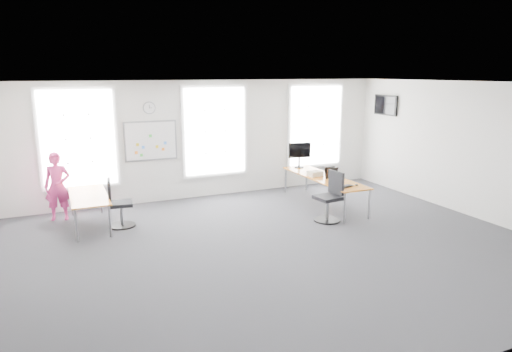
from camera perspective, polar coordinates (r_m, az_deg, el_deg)
name	(u,v)px	position (r m, az deg, el deg)	size (l,w,h in m)	color
floor	(270,248)	(8.57, 1.81, -8.98)	(10.00, 10.00, 0.00)	#26262B
ceiling	(272,83)	(7.96, 1.97, 11.50)	(10.00, 10.00, 0.00)	silver
wall_back	(204,139)	(11.81, -6.57, 4.56)	(10.00, 10.00, 0.00)	white
wall_front	(444,245)	(4.98, 22.44, -7.95)	(10.00, 10.00, 0.00)	white
wall_right	(474,150)	(11.21, 25.62, 2.93)	(10.00, 10.00, 0.00)	white
window_left	(78,139)	(11.24, -21.34, 4.37)	(1.60, 0.06, 2.20)	white
window_mid	(215,131)	(11.85, -5.16, 5.59)	(1.60, 0.06, 2.20)	white
window_right	(315,126)	(13.11, 7.42, 6.23)	(1.60, 0.06, 2.20)	white
desk_right	(324,179)	(11.23, 8.45, -0.32)	(0.77, 2.87, 0.70)	#BB7C2D
desk_left	(89,198)	(10.18, -20.18, -2.56)	(0.74, 1.85, 0.68)	#BB7C2D
chair_right	(330,199)	(10.08, 9.22, -2.92)	(0.58, 0.58, 1.09)	black
chair_left	(118,206)	(9.99, -16.87, -3.60)	(0.55, 0.55, 1.03)	black
person	(58,186)	(10.86, -23.56, -1.20)	(0.55, 0.36, 1.50)	#DC3580
whiteboard	(151,141)	(11.45, -13.01, 4.30)	(1.20, 0.03, 0.90)	white
wall_clock	(149,108)	(11.36, -13.21, 8.29)	(0.30, 0.30, 0.04)	gray
tv	(386,105)	(13.22, 15.91, 8.52)	(0.06, 0.90, 0.55)	black
keyboard	(344,187)	(10.28, 10.97, -1.33)	(0.44, 0.16, 0.02)	black
mouse	(356,185)	(10.47, 12.44, -1.09)	(0.06, 0.10, 0.04)	black
lens_cap	(342,183)	(10.67, 10.71, -0.83)	(0.07, 0.07, 0.01)	black
headphones	(339,178)	(10.91, 10.37, -0.29)	(0.17, 0.09, 0.10)	black
laptop_sleeve	(331,173)	(11.07, 9.35, 0.40)	(0.34, 0.23, 0.27)	black
paper_stack	(315,174)	(11.28, 7.39, 0.31)	(0.34, 0.25, 0.12)	#F3E0C0
monitor	(300,153)	(12.17, 5.47, 2.93)	(0.60, 0.25, 0.67)	black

